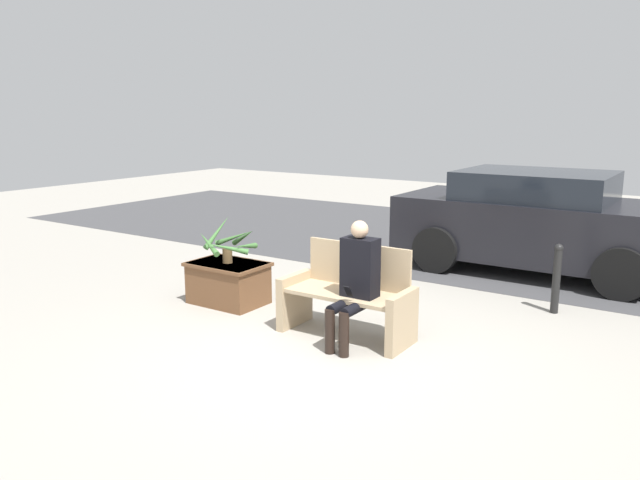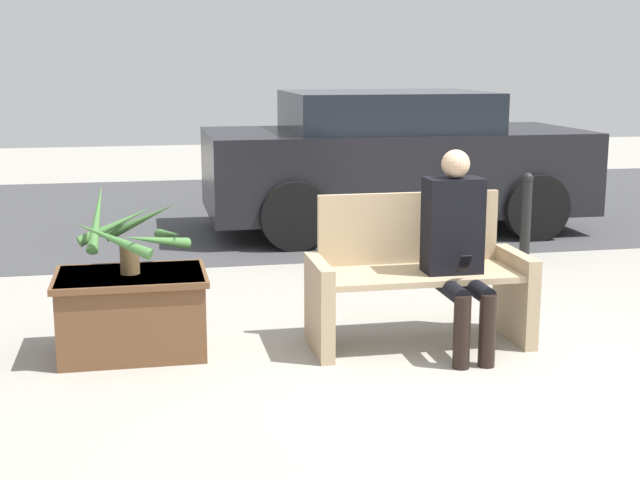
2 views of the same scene
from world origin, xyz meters
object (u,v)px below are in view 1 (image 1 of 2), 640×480
(potted_plant, at_px, (229,243))
(planter_box, at_px, (228,281))
(bench, at_px, (348,296))
(parked_car, at_px, (539,222))
(bollard_post, at_px, (557,277))
(person_seated, at_px, (355,278))

(potted_plant, bearing_deg, planter_box, -135.76)
(bench, bearing_deg, parked_car, 76.43)
(planter_box, xyz_separation_m, bollard_post, (3.51, 1.87, 0.16))
(bench, xyz_separation_m, parked_car, (0.94, 3.91, 0.33))
(person_seated, relative_size, bollard_post, 1.53)
(bench, height_order, bollard_post, bench)
(parked_car, bearing_deg, bench, -103.57)
(potted_plant, bearing_deg, bench, -5.05)
(bollard_post, bearing_deg, potted_plant, -152.00)
(bench, relative_size, bollard_post, 1.69)
(bench, distance_m, person_seated, 0.39)
(bollard_post, bearing_deg, planter_box, -151.90)
(potted_plant, height_order, parked_car, parked_car)
(planter_box, xyz_separation_m, potted_plant, (0.02, 0.02, 0.50))
(planter_box, xyz_separation_m, parked_car, (2.79, 3.77, 0.48))
(bench, xyz_separation_m, planter_box, (-1.84, 0.14, -0.15))
(planter_box, relative_size, bollard_post, 1.12)
(bench, height_order, planter_box, bench)
(planter_box, distance_m, potted_plant, 0.50)
(bench, bearing_deg, bollard_post, 50.45)
(person_seated, relative_size, potted_plant, 1.74)
(parked_car, bearing_deg, person_seated, -100.32)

